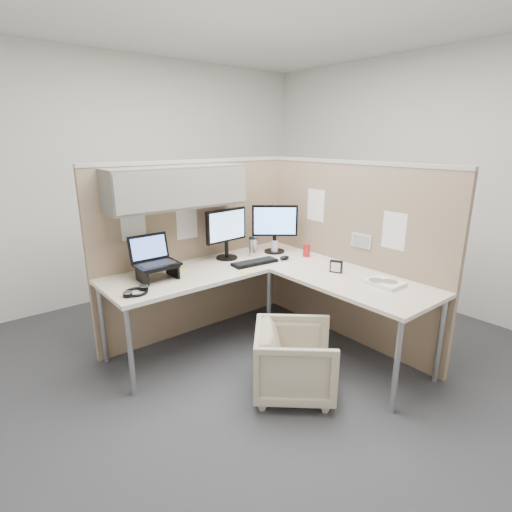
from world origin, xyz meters
TOP-DOWN VIEW (x-y plane):
  - ground at (0.00, 0.00)m, footprint 4.50×4.50m
  - partition_back at (-0.22, 0.83)m, footprint 2.00×0.36m
  - partition_right at (0.90, -0.07)m, footprint 0.07×2.03m
  - desk at (0.12, 0.13)m, footprint 2.00×1.98m
  - office_chair at (-0.12, -0.46)m, footprint 0.76×0.76m
  - monitor_left at (0.09, 0.68)m, footprint 0.44×0.20m
  - monitor_right at (0.59, 0.56)m, footprint 0.36×0.31m
  - laptop_station at (-0.67, 0.57)m, footprint 0.33×0.28m
  - keyboard at (0.19, 0.38)m, footprint 0.44×0.18m
  - mouse at (0.49, 0.31)m, footprint 0.10×0.07m
  - travel_mug at (0.34, 0.59)m, footprint 0.08×0.08m
  - soda_can_green at (0.72, 0.25)m, footprint 0.07×0.07m
  - soda_can_silver at (0.57, 0.54)m, footprint 0.07×0.07m
  - sticky_note_c at (-0.43, 0.62)m, footprint 0.10×0.10m
  - sticky_note_b at (-0.02, 0.25)m, footprint 0.08×0.08m
  - headphones at (-0.92, 0.37)m, footprint 0.22×0.22m
  - paper_stack at (0.63, -0.67)m, footprint 0.20×0.26m
  - desk_clock at (0.57, -0.23)m, footprint 0.08×0.11m

SIDE VIEW (x-z plane):
  - ground at x=0.00m, z-range 0.00..0.00m
  - office_chair at x=-0.12m, z-range 0.00..0.57m
  - desk at x=0.12m, z-range 0.32..1.05m
  - sticky_note_c at x=-0.43m, z-range 0.73..0.74m
  - sticky_note_b at x=-0.02m, z-range 0.73..0.74m
  - keyboard at x=0.19m, z-range 0.73..0.75m
  - headphones at x=-0.92m, z-range 0.73..0.76m
  - paper_stack at x=0.63m, z-range 0.73..0.76m
  - mouse at x=0.49m, z-range 0.73..0.77m
  - desk_clock at x=0.57m, z-range 0.73..0.83m
  - soda_can_green at x=0.72m, z-range 0.73..0.85m
  - soda_can_silver at x=0.57m, z-range 0.73..0.85m
  - partition_right at x=0.90m, z-range 0.00..1.63m
  - travel_mug at x=0.34m, z-range 0.73..0.91m
  - laptop_station at x=-0.67m, z-range 0.69..1.03m
  - monitor_left at x=0.09m, z-range 0.77..1.24m
  - monitor_right at x=0.59m, z-range 0.77..1.24m
  - partition_back at x=-0.22m, z-range 0.28..1.91m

